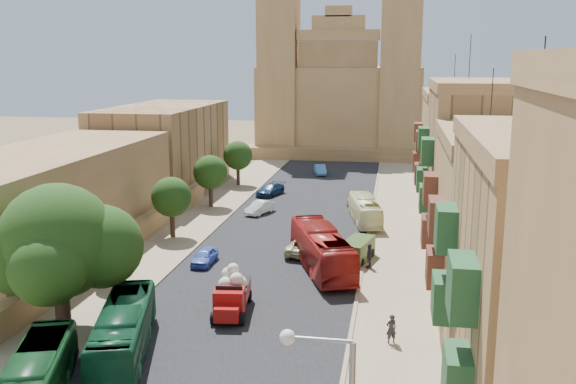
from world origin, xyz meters
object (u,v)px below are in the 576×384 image
(ficus_tree, at_px, (59,245))
(car_white_b, at_px, (354,199))
(street_tree_a, at_px, (113,244))
(bus_cream_east, at_px, (365,210))
(red_truck, at_px, (232,293))
(olive_pickup, at_px, (357,250))
(car_white_a, at_px, (260,208))
(car_dkblue, at_px, (270,190))
(bus_red_east, at_px, (322,249))
(bus_green_north, at_px, (123,331))
(pedestrian_c, at_px, (369,256))
(street_tree_b, at_px, (171,197))
(street_tree_c, at_px, (210,172))
(church, at_px, (341,95))
(street_tree_d, at_px, (238,156))
(car_cream, at_px, (304,245))
(bus_green_south, at_px, (35,380))
(pedestrian_a, at_px, (391,329))
(car_blue_a, at_px, (205,256))
(car_blue_b, at_px, (320,170))

(ficus_tree, bearing_deg, car_white_b, 68.08)
(street_tree_a, xyz_separation_m, bus_cream_east, (16.50, 19.93, -1.64))
(red_truck, height_order, olive_pickup, red_truck)
(car_white_a, relative_size, car_dkblue, 0.86)
(bus_red_east, relative_size, bus_cream_east, 1.27)
(bus_green_north, height_order, bus_cream_east, bus_green_north)
(olive_pickup, relative_size, car_white_a, 1.11)
(pedestrian_c, bearing_deg, car_white_a, -152.06)
(street_tree_b, bearing_deg, ficus_tree, -88.35)
(street_tree_b, xyz_separation_m, car_white_a, (5.78, 9.73, -2.97))
(street_tree_c, bearing_deg, bus_cream_east, -13.87)
(church, bearing_deg, pedestrian_c, -82.91)
(street_tree_d, height_order, car_white_a, street_tree_d)
(red_truck, distance_m, bus_cream_east, 24.75)
(car_cream, bearing_deg, bus_green_north, 74.75)
(street_tree_a, bearing_deg, bus_green_south, -77.63)
(pedestrian_a, bearing_deg, ficus_tree, -20.59)
(bus_green_south, relative_size, car_dkblue, 2.04)
(street_tree_a, xyz_separation_m, car_blue_a, (5.00, 5.15, -2.26))
(red_truck, distance_m, car_blue_a, 10.03)
(ficus_tree, distance_m, bus_green_south, 9.32)
(street_tree_c, xyz_separation_m, car_cream, (12.13, -14.92, -3.01))
(ficus_tree, height_order, street_tree_d, ficus_tree)
(car_cream, bearing_deg, bus_green_south, 74.83)
(street_tree_d, distance_m, bus_green_north, 46.91)
(bus_green_north, relative_size, car_blue_b, 2.52)
(ficus_tree, distance_m, bus_red_east, 19.28)
(car_white_b, relative_size, pedestrian_a, 1.90)
(car_white_b, xyz_separation_m, car_blue_b, (-5.70, 17.27, 0.11))
(car_cream, height_order, car_blue_b, car_cream)
(pedestrian_a, bearing_deg, olive_pickup, -104.14)
(street_tree_c, bearing_deg, church, 76.79)
(car_blue_b, bearing_deg, olive_pickup, -91.22)
(bus_green_north, xyz_separation_m, car_blue_b, (3.88, 55.46, -0.74))
(car_dkblue, xyz_separation_m, pedestrian_c, (12.37, -24.33, 0.28))
(car_white_b, xyz_separation_m, pedestrian_a, (4.35, -34.23, 0.30))
(bus_green_north, relative_size, bus_red_east, 0.89)
(car_white_a, height_order, car_dkblue, car_dkblue)
(car_blue_a, bearing_deg, street_tree_b, 126.79)
(olive_pickup, bearing_deg, street_tree_c, 135.88)
(street_tree_d, xyz_separation_m, red_truck, (9.47, -39.80, -2.40))
(bus_green_south, height_order, pedestrian_c, bus_green_south)
(red_truck, height_order, car_blue_b, red_truck)
(olive_pickup, bearing_deg, street_tree_d, 120.51)
(bus_cream_east, height_order, car_blue_b, bus_cream_east)
(street_tree_c, distance_m, car_blue_a, 19.75)
(street_tree_c, height_order, car_cream, street_tree_c)
(bus_red_east, relative_size, pedestrian_c, 5.97)
(street_tree_c, xyz_separation_m, bus_cream_east, (16.50, -4.07, -2.47))
(car_dkblue, distance_m, car_blue_b, 14.85)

